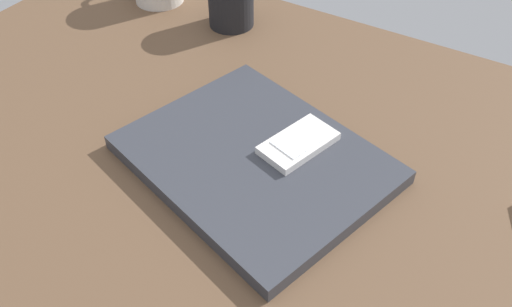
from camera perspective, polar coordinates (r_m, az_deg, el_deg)
desk_surface at (r=68.52cm, az=-0.13°, el=-2.13°), size 120.00×80.00×3.00cm
laptop_closed at (r=66.75cm, az=-0.00°, el=-0.62°), size 36.51×32.13×2.00cm
cell_phone_on_laptop at (r=66.88cm, az=4.58°, el=1.14°), size 7.96×10.97×1.18cm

